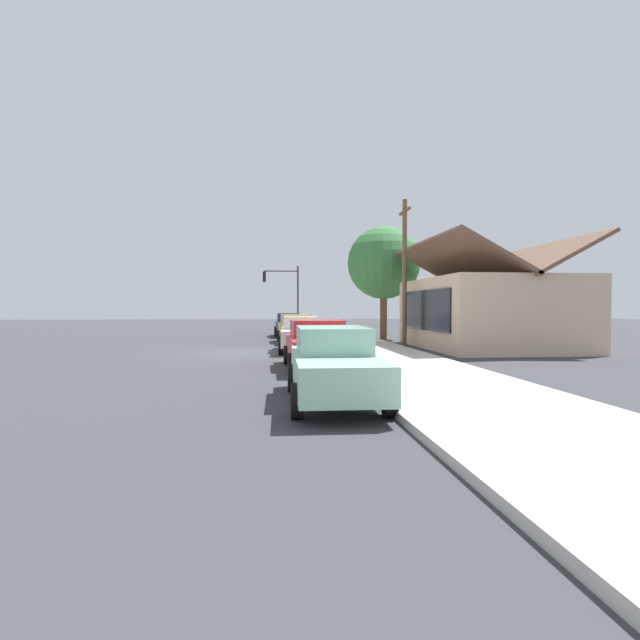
{
  "coord_description": "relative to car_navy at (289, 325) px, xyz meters",
  "views": [
    {
      "loc": [
        22.43,
        1.19,
        2.04
      ],
      "look_at": [
        -1.22,
        3.7,
        1.4
      ],
      "focal_mm": 28.15,
      "sensor_mm": 36.0,
      "label": 1
    }
  ],
  "objects": [
    {
      "name": "utility_pole_wooden",
      "position": [
        9.15,
        5.54,
        3.12
      ],
      "size": [
        1.8,
        0.24,
        7.5
      ],
      "color": "brown",
      "rests_on": "ground"
    },
    {
      "name": "shade_tree",
      "position": [
        3.45,
        5.79,
        3.94
      ],
      "size": [
        4.53,
        4.53,
        7.04
      ],
      "color": "brown",
      "rests_on": "ground"
    },
    {
      "name": "ground_plane",
      "position": [
        11.78,
        -2.66,
        -0.81
      ],
      "size": [
        120.0,
        120.0,
        0.0
      ],
      "primitive_type": "plane",
      "color": "#38383D"
    },
    {
      "name": "car_ivory",
      "position": [
        11.52,
        0.05,
        0.0
      ],
      "size": [
        4.73,
        2.11,
        1.59
      ],
      "rotation": [
        0.0,
        0.0,
        -0.04
      ],
      "color": "silver",
      "rests_on": "ground"
    },
    {
      "name": "sidewalk_curb",
      "position": [
        11.78,
        2.94,
        -0.73
      ],
      "size": [
        60.0,
        4.2,
        0.16
      ],
      "primitive_type": "cube",
      "color": "beige",
      "rests_on": "ground"
    },
    {
      "name": "traffic_light_main",
      "position": [
        -4.85,
        -0.12,
        2.68
      ],
      "size": [
        0.37,
        2.79,
        5.2
      ],
      "color": "#383833",
      "rests_on": "ground"
    },
    {
      "name": "car_seafoam",
      "position": [
        23.6,
        -0.04,
        0.0
      ],
      "size": [
        4.79,
        2.01,
        1.59
      ],
      "rotation": [
        0.0,
        0.0,
        -0.02
      ],
      "color": "#9ED1BC",
      "rests_on": "ground"
    },
    {
      "name": "fire_hydrant_red",
      "position": [
        17.36,
        1.54,
        -0.32
      ],
      "size": [
        0.22,
        0.22,
        0.71
      ],
      "color": "red",
      "rests_on": "sidewalk_curb"
    },
    {
      "name": "car_cherry",
      "position": [
        17.78,
        0.18,
        0.0
      ],
      "size": [
        4.57,
        2.13,
        1.59
      ],
      "rotation": [
        0.0,
        0.0,
        0.01
      ],
      "color": "red",
      "rests_on": "ground"
    },
    {
      "name": "car_mustard",
      "position": [
        5.95,
        0.17,
        0.0
      ],
      "size": [
        4.7,
        2.14,
        1.59
      ],
      "rotation": [
        0.0,
        0.0,
        0.04
      ],
      "color": "gold",
      "rests_on": "ground"
    },
    {
      "name": "car_navy",
      "position": [
        0.0,
        0.0,
        0.0
      ],
      "size": [
        4.47,
        1.93,
        1.59
      ],
      "rotation": [
        0.0,
        0.0,
        0.0
      ],
      "color": "navy",
      "rests_on": "ground"
    },
    {
      "name": "storefront_building",
      "position": [
        10.56,
        9.32,
        1.04
      ],
      "size": [
        9.66,
        6.72,
        5.24
      ],
      "color": "#CCB293",
      "rests_on": "ground"
    }
  ]
}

